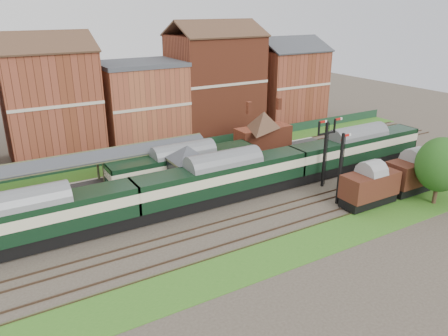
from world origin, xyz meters
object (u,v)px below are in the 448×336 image
semaphore_bracket (325,149)px  platform_railcar (184,165)px  signal_box (188,169)px  goods_van_a (370,186)px  dmu_train (224,178)px

semaphore_bracket → platform_railcar: size_ratio=0.44×
signal_box → goods_van_a: signal_box is taller
signal_box → platform_railcar: (1.05, 3.25, -0.72)m
semaphore_bracket → platform_railcar: semaphore_bracket is taller
signal_box → dmu_train: signal_box is taller
semaphore_bracket → dmu_train: semaphore_bracket is taller
signal_box → semaphore_bracket: 16.16m
dmu_train → platform_railcar: dmu_train is taller
platform_railcar → goods_van_a: 21.25m
signal_box → goods_van_a: 19.85m
signal_box → platform_railcar: size_ratio=0.33×
goods_van_a → dmu_train: bearing=145.0°
semaphore_bracket → goods_van_a: semaphore_bracket is taller
signal_box → platform_railcar: 3.49m
signal_box → semaphore_bracket: (15.04, -5.75, 1.44)m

